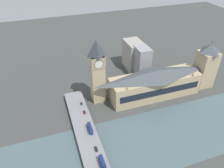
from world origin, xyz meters
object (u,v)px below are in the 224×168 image
Objects in this scene: clock_tower at (97,70)px; car_northbound_lead at (81,104)px; parliament_hall at (155,83)px; double_decker_bus_lead at (90,128)px; road_bridge at (92,153)px; double_decker_bus_rear at (102,162)px; victoria_tower at (206,66)px; car_southbound_lead at (96,149)px; car_northbound_tail at (84,112)px.

car_northbound_lead is at bearing 110.72° from clock_tower.
clock_tower is (11.01, 54.21, 19.35)m from parliament_hall.
car_northbound_lead is (34.49, -0.53, -1.98)m from double_decker_bus_lead.
double_decker_bus_rear reaches higher than road_bridge.
car_southbound_lead is at bearing 110.91° from victoria_tower.
car_northbound_tail reaches higher than car_southbound_lead.
parliament_hall is 72.95m from car_northbound_lead.
car_southbound_lead is at bearing 178.74° from car_northbound_tail.
victoria_tower is at bearing -76.82° from double_decker_bus_lead.
clock_tower is 6.02× the size of double_decker_bus_lead.
road_bridge is 3.81m from car_southbound_lead.
car_northbound_lead is at bearing 86.69° from parliament_hall.
victoria_tower is 4.89× the size of double_decker_bus_rear.
clock_tower is 112.10m from victoria_tower.
double_decker_bus_rear is at bearing -179.98° from double_decker_bus_lead.
double_decker_bus_lead is 22.21m from car_northbound_tail.
victoria_tower is at bearing -89.94° from parliament_hall.
parliament_hall is 22.75× the size of car_northbound_lead.
double_decker_bus_rear is (-33.21, -0.01, 0.12)m from double_decker_bus_lead.
car_northbound_lead is at bearing -1.19° from car_southbound_lead.
parliament_hall is 96.85m from double_decker_bus_rear.
double_decker_bus_lead is 19.51m from car_southbound_lead.
victoria_tower reaches higher than parliament_hall.
double_decker_bus_lead is at bearing 112.60° from parliament_hall.
parliament_hall is 79.17m from double_decker_bus_lead.
car_northbound_lead is 12.37m from car_northbound_tail.
car_northbound_tail is at bearing -1.26° from car_southbound_lead.
car_northbound_tail is at bearing 93.65° from victoria_tower.
parliament_hall is at bearing -93.31° from car_northbound_lead.
car_southbound_lead is (13.80, 0.60, -2.09)m from double_decker_bus_rear.
victoria_tower reaches higher than car_northbound_lead.
double_decker_bus_lead is (-41.32, 18.60, -26.40)m from clock_tower.
double_decker_bus_rear is 55.37m from car_northbound_tail.
car_northbound_lead is 0.83× the size of car_southbound_lead.
car_northbound_tail is at bearing -5.45° from road_bridge.
parliament_hall is at bearing 90.06° from victoria_tower.
double_decker_bus_lead is at bearing 0.02° from double_decker_bus_rear.
double_decker_bus_lead is 33.21m from double_decker_bus_rear.
victoria_tower reaches higher than road_bridge.
car_southbound_lead is (-60.73, 19.18, -28.36)m from clock_tower.
car_northbound_tail is at bearing 96.45° from parliament_hall.
road_bridge is (-51.11, 76.57, -10.57)m from parliament_hall.
car_southbound_lead is at bearing -66.28° from road_bridge.
double_decker_bus_rear is at bearing 131.11° from parliament_hall.
road_bridge is 13.47m from double_decker_bus_rear.
clock_tower is 81.18m from double_decker_bus_rear.
road_bridge is (-62.13, 22.37, -29.91)m from clock_tower.
parliament_hall is 1.76× the size of victoria_tower.
clock_tower is at bearing 84.37° from victoria_tower.
car_northbound_tail is at bearing 136.42° from clock_tower.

